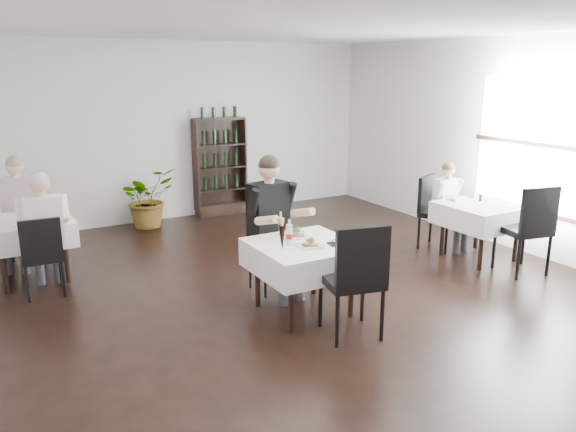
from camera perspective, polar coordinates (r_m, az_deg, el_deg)
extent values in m
plane|color=black|center=(6.31, 3.92, -9.05)|extent=(9.00, 9.00, 0.00)
plane|color=white|center=(5.79, 4.47, 19.24)|extent=(9.00, 9.00, 0.00)
plane|color=white|center=(9.89, -10.68, 8.46)|extent=(7.00, 0.00, 7.00)
plane|color=white|center=(8.33, 24.73, 6.22)|extent=(0.00, 9.00, 9.00)
cube|color=white|center=(8.30, 24.68, 6.55)|extent=(0.03, 2.20, 1.80)
cube|color=black|center=(8.45, 23.94, 0.38)|extent=(0.05, 2.30, 0.06)
cube|color=black|center=(10.18, -6.79, 0.77)|extent=(0.90, 0.28, 0.20)
cylinder|color=black|center=(5.56, 0.32, -8.42)|extent=(0.06, 0.06, 0.71)
cylinder|color=black|center=(6.16, -3.11, -6.09)|extent=(0.06, 0.06, 0.71)
cylinder|color=black|center=(5.93, 6.47, -6.99)|extent=(0.06, 0.06, 0.71)
cylinder|color=black|center=(6.49, 2.66, -4.95)|extent=(0.06, 0.06, 0.71)
cube|color=black|center=(5.90, 1.61, -3.16)|extent=(0.85, 0.85, 0.04)
cube|color=white|center=(5.93, 1.60, -4.17)|extent=(1.03, 1.03, 0.30)
cylinder|color=black|center=(7.28, -26.90, -4.39)|extent=(0.06, 0.06, 0.71)
cylinder|color=black|center=(7.93, -27.22, -2.94)|extent=(0.06, 0.06, 0.71)
cylinder|color=black|center=(7.33, -21.62, -3.68)|extent=(0.06, 0.06, 0.71)
cylinder|color=black|center=(7.98, -22.37, -2.30)|extent=(0.06, 0.06, 0.71)
cube|color=black|center=(7.52, -24.83, -0.58)|extent=(0.80, 0.80, 0.04)
cube|color=white|center=(7.55, -24.74, -1.38)|extent=(0.98, 0.98, 0.30)
cylinder|color=black|center=(7.65, 19.03, -2.69)|extent=(0.06, 0.06, 0.71)
cylinder|color=black|center=(8.09, 15.45, -1.47)|extent=(0.06, 0.06, 0.71)
cylinder|color=black|center=(8.16, 22.20, -1.91)|extent=(0.06, 0.06, 0.71)
cylinder|color=black|center=(8.58, 18.66, -0.81)|extent=(0.06, 0.06, 0.71)
cube|color=black|center=(8.02, 19.06, 0.87)|extent=(0.80, 0.80, 0.04)
cube|color=white|center=(8.05, 18.99, 0.11)|extent=(0.98, 0.98, 0.30)
imported|color=#1F571D|center=(9.48, -14.09, 1.79)|extent=(1.09, 1.02, 0.97)
cylinder|color=black|center=(6.43, -2.31, -6.64)|extent=(0.03, 0.03, 0.40)
cylinder|color=black|center=(6.71, -3.85, -5.74)|extent=(0.03, 0.03, 0.40)
cylinder|color=black|center=(6.60, 0.26, -6.04)|extent=(0.03, 0.03, 0.40)
cylinder|color=black|center=(6.87, -1.35, -5.19)|extent=(0.03, 0.03, 0.40)
cube|color=black|center=(6.58, -1.83, -4.06)|extent=(0.42, 0.42, 0.06)
cube|color=black|center=(6.65, -2.67, -1.74)|extent=(0.40, 0.07, 0.43)
cylinder|color=black|center=(5.89, 7.57, -8.16)|extent=(0.04, 0.04, 0.53)
cylinder|color=black|center=(5.51, 9.54, -9.90)|extent=(0.04, 0.04, 0.53)
cylinder|color=black|center=(5.73, 3.32, -8.73)|extent=(0.04, 0.04, 0.53)
cylinder|color=black|center=(5.34, 5.04, -10.60)|extent=(0.04, 0.04, 0.53)
cube|color=black|center=(5.49, 6.46, -6.48)|extent=(0.63, 0.63, 0.08)
cube|color=black|center=(5.18, 7.60, -4.19)|extent=(0.53, 0.18, 0.57)
cylinder|color=black|center=(8.02, -26.58, -3.54)|extent=(0.04, 0.04, 0.48)
cylinder|color=black|center=(8.42, -26.26, -2.68)|extent=(0.04, 0.04, 0.48)
cylinder|color=black|center=(7.97, -23.61, -3.30)|extent=(0.04, 0.04, 0.48)
cylinder|color=black|center=(8.37, -23.43, -2.46)|extent=(0.04, 0.04, 0.48)
cube|color=black|center=(8.12, -25.18, -1.16)|extent=(0.56, 0.56, 0.07)
cube|color=black|center=(8.27, -25.26, 1.12)|extent=(0.48, 0.14, 0.52)
cylinder|color=black|center=(7.28, -22.12, -5.01)|extent=(0.03, 0.03, 0.43)
cylinder|color=black|center=(6.93, -21.83, -5.98)|extent=(0.03, 0.03, 0.43)
cylinder|color=black|center=(7.27, -25.08, -5.36)|extent=(0.03, 0.03, 0.43)
cylinder|color=black|center=(6.91, -24.95, -6.35)|extent=(0.03, 0.03, 0.43)
cube|color=black|center=(7.02, -23.70, -3.79)|extent=(0.46, 0.46, 0.07)
cube|color=black|center=(6.76, -23.81, -2.23)|extent=(0.44, 0.07, 0.47)
cylinder|color=black|center=(8.20, 15.78, -2.14)|extent=(0.04, 0.04, 0.48)
cylinder|color=black|center=(8.35, 13.14, -1.66)|extent=(0.04, 0.04, 0.48)
cylinder|color=black|center=(8.57, 16.81, -1.48)|extent=(0.04, 0.04, 0.48)
cylinder|color=black|center=(8.72, 14.27, -1.04)|extent=(0.04, 0.04, 0.48)
cube|color=black|center=(8.39, 15.12, 0.19)|extent=(0.62, 0.62, 0.07)
cube|color=black|center=(8.40, 13.88, 2.27)|extent=(0.46, 0.23, 0.52)
cylinder|color=black|center=(8.10, 22.76, -2.76)|extent=(0.04, 0.04, 0.53)
cylinder|color=black|center=(7.78, 24.94, -3.69)|extent=(0.04, 0.04, 0.53)
cylinder|color=black|center=(7.82, 20.20, -3.12)|extent=(0.04, 0.04, 0.53)
cylinder|color=black|center=(7.48, 22.34, -4.12)|extent=(0.04, 0.04, 0.53)
cube|color=black|center=(7.71, 22.78, -1.30)|extent=(0.63, 0.63, 0.08)
cube|color=black|center=(7.46, 24.20, 0.51)|extent=(0.53, 0.16, 0.57)
cube|color=#3E3E46|center=(6.24, -1.59, -3.12)|extent=(0.24, 0.49, 0.16)
cylinder|color=#3E3E46|center=(6.21, -0.39, -6.67)|extent=(0.12, 0.12, 0.55)
cube|color=#3E3E46|center=(6.38, -0.02, -2.72)|extent=(0.24, 0.49, 0.16)
cylinder|color=#3E3E46|center=(6.35, 1.17, -6.18)|extent=(0.12, 0.12, 0.55)
cube|color=black|center=(6.36, -2.03, 0.70)|extent=(0.49, 0.32, 0.62)
cylinder|color=tan|center=(5.99, -2.16, -0.44)|extent=(0.15, 0.36, 0.17)
cylinder|color=tan|center=(6.31, 1.52, 0.36)|extent=(0.15, 0.36, 0.17)
sphere|color=tan|center=(6.25, -1.94, 4.85)|extent=(0.24, 0.24, 0.24)
sphere|color=black|center=(6.24, -1.94, 5.16)|extent=(0.24, 0.24, 0.24)
cube|color=#3E3E46|center=(8.03, -26.48, -1.06)|extent=(0.30, 0.45, 0.14)
cylinder|color=#3E3E46|center=(7.96, -26.66, -3.63)|extent=(0.11, 0.11, 0.50)
cube|color=#3E3E46|center=(7.96, -25.11, -1.03)|extent=(0.30, 0.45, 0.14)
cylinder|color=#3E3E46|center=(7.89, -25.27, -3.62)|extent=(0.11, 0.11, 0.50)
cube|color=#CAA6AD|center=(8.10, -25.62, 1.61)|extent=(0.46, 0.37, 0.56)
cylinder|color=tan|center=(7.77, -24.63, 1.06)|extent=(0.20, 0.32, 0.16)
sphere|color=tan|center=(8.00, -26.01, 4.54)|extent=(0.21, 0.21, 0.21)
sphere|color=olive|center=(8.00, -26.03, 4.76)|extent=(0.21, 0.21, 0.21)
cube|color=#3E3E46|center=(7.16, -22.55, -2.49)|extent=(0.17, 0.43, 0.14)
cylinder|color=#3E3E46|center=(7.42, -22.39, -4.44)|extent=(0.11, 0.11, 0.49)
cube|color=#3E3E46|center=(7.16, -24.15, -2.67)|extent=(0.17, 0.43, 0.14)
cylinder|color=#3E3E46|center=(7.42, -23.93, -4.60)|extent=(0.11, 0.11, 0.49)
cube|color=white|center=(6.89, -23.56, -0.39)|extent=(0.42, 0.25, 0.55)
cylinder|color=tan|center=(7.16, -21.80, 0.17)|extent=(0.11, 0.32, 0.15)
cylinder|color=tan|center=(7.16, -25.46, -0.23)|extent=(0.11, 0.32, 0.15)
sphere|color=tan|center=(6.82, -23.93, 3.06)|extent=(0.21, 0.21, 0.21)
sphere|color=beige|center=(6.81, -23.96, 3.30)|extent=(0.21, 0.21, 0.21)
cube|color=#3E3E46|center=(8.31, 16.07, -0.15)|extent=(0.15, 0.38, 0.12)
cylinder|color=#3E3E46|center=(8.29, 16.77, -2.21)|extent=(0.10, 0.10, 0.43)
cube|color=#3E3E46|center=(8.44, 16.82, 0.03)|extent=(0.15, 0.38, 0.12)
cylinder|color=#3E3E46|center=(8.42, 17.51, -2.00)|extent=(0.10, 0.10, 0.43)
cube|color=white|center=(8.41, 15.71, 2.08)|extent=(0.36, 0.22, 0.48)
cylinder|color=tan|center=(8.12, 16.07, 1.48)|extent=(0.09, 0.28, 0.14)
cylinder|color=tan|center=(8.43, 17.81, 1.82)|extent=(0.09, 0.28, 0.14)
sphere|color=tan|center=(8.33, 15.98, 4.52)|extent=(0.18, 0.18, 0.18)
sphere|color=brown|center=(8.32, 15.99, 4.69)|extent=(0.18, 0.18, 0.18)
cube|color=white|center=(6.11, 0.65, -2.01)|extent=(0.34, 0.34, 0.02)
cube|color=#562718|center=(6.07, 0.48, -1.90)|extent=(0.11, 0.09, 0.03)
sphere|color=#3C6C1D|center=(6.17, 0.98, -1.42)|extent=(0.07, 0.07, 0.07)
cube|color=brown|center=(6.06, 1.16, -1.96)|extent=(0.13, 0.12, 0.02)
cube|color=white|center=(5.79, 2.16, -3.01)|extent=(0.28, 0.28, 0.02)
cube|color=#562718|center=(5.75, 2.01, -2.91)|extent=(0.10, 0.09, 0.02)
sphere|color=#3C6C1D|center=(5.84, 2.45, -2.45)|extent=(0.06, 0.06, 0.06)
cube|color=brown|center=(5.74, 2.64, -2.96)|extent=(0.11, 0.10, 0.02)
cone|color=black|center=(5.61, -0.60, -2.27)|extent=(0.08, 0.08, 0.26)
cylinder|color=silver|center=(5.56, -0.60, -0.65)|extent=(0.02, 0.02, 0.07)
cone|color=#BD8B30|center=(5.83, -0.74, -1.54)|extent=(0.08, 0.08, 0.27)
cylinder|color=silver|center=(5.79, -0.75, 0.09)|extent=(0.02, 0.02, 0.07)
cylinder|color=silver|center=(5.80, 0.13, -1.92)|extent=(0.07, 0.07, 0.22)
cylinder|color=#A0090D|center=(5.80, 0.13, -2.08)|extent=(0.07, 0.07, 0.05)
cylinder|color=silver|center=(5.76, 0.13, -0.63)|extent=(0.03, 0.03, 0.05)
cube|color=black|center=(5.88, 5.07, -2.82)|extent=(0.22, 0.18, 0.01)
cylinder|color=silver|center=(5.86, 4.89, -2.75)|extent=(0.05, 0.22, 0.01)
cylinder|color=silver|center=(5.89, 5.24, -2.68)|extent=(0.04, 0.22, 0.01)
cylinder|color=black|center=(8.17, 18.97, 1.77)|extent=(0.04, 0.04, 0.10)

